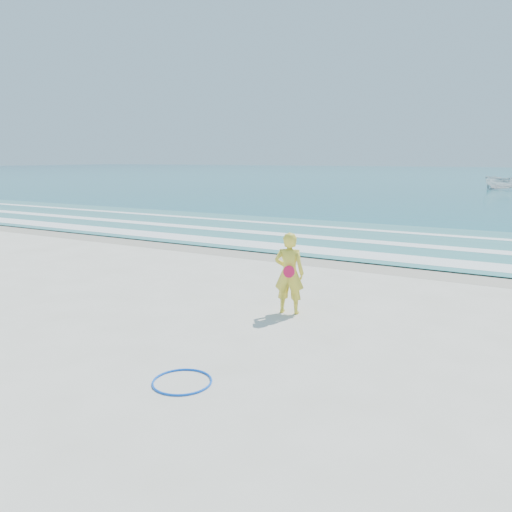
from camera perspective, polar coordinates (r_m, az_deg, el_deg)
The scene contains 10 objects.
ground at distance 9.76m, azimuth -11.19°, elevation -9.83°, with size 400.00×400.00×0.00m, color silver.
wet_sand at distance 17.32m, azimuth 8.43°, elevation -0.48°, with size 400.00×2.40×0.00m, color #B2A893.
ocean at distance 112.09m, azimuth 26.51°, elevation 8.24°, with size 400.00×190.00×0.04m, color #19727F.
shallow at distance 21.99m, azimuth 13.11°, elevation 1.93°, with size 400.00×10.00×0.01m, color #59B7AD.
foam_near at distance 18.51m, azimuth 9.88°, elevation 0.38°, with size 400.00×1.40×0.01m, color white.
foam_mid at distance 21.23m, azimuth 12.50°, elevation 1.65°, with size 400.00×0.90×0.01m, color white.
foam_far at distance 24.37m, azimuth 14.78°, elevation 2.75°, with size 400.00×0.60×0.01m, color white.
hoop at distance 8.13m, azimuth -8.44°, elevation -14.01°, with size 0.95×0.95×0.03m, color blue.
boat at distance 61.41m, azimuth 26.63°, elevation 7.55°, with size 1.57×4.19×1.62m, color silver.
woman at distance 11.19m, azimuth 3.81°, elevation -1.97°, with size 0.76×0.58×1.85m.
Camera 1 is at (6.00, -6.88, 3.46)m, focal length 35.00 mm.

